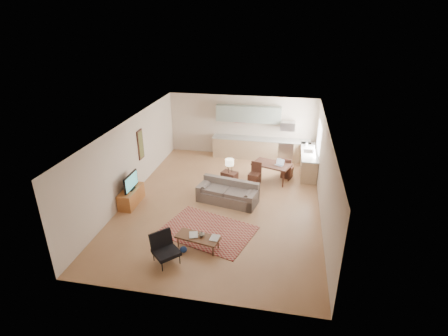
% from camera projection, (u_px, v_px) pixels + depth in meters
% --- Properties ---
extents(room, '(9.00, 9.00, 9.00)m').
position_uv_depth(room, '(222.00, 166.00, 11.44)').
color(room, '#996A45').
rests_on(room, ground).
extents(kitchen_counter_back, '(4.26, 0.64, 0.92)m').
position_uv_depth(kitchen_counter_back, '(261.00, 148.00, 15.39)').
color(kitchen_counter_back, tan).
rests_on(kitchen_counter_back, ground).
extents(kitchen_counter_right, '(0.64, 2.26, 0.92)m').
position_uv_depth(kitchen_counter_right, '(308.00, 162.00, 13.99)').
color(kitchen_counter_right, tan).
rests_on(kitchen_counter_right, ground).
extents(kitchen_range, '(0.62, 0.62, 0.90)m').
position_uv_depth(kitchen_range, '(286.00, 150.00, 15.21)').
color(kitchen_range, '#A5A8AD').
rests_on(kitchen_range, ground).
extents(kitchen_microwave, '(0.62, 0.40, 0.35)m').
position_uv_depth(kitchen_microwave, '(288.00, 126.00, 14.77)').
color(kitchen_microwave, '#A5A8AD').
rests_on(kitchen_microwave, room).
extents(upper_cabinets, '(2.80, 0.34, 0.70)m').
position_uv_depth(upper_cabinets, '(248.00, 114.00, 15.02)').
color(upper_cabinets, gray).
rests_on(upper_cabinets, room).
extents(window_right, '(0.02, 1.40, 1.05)m').
position_uv_depth(window_right, '(319.00, 137.00, 13.49)').
color(window_right, white).
rests_on(window_right, room).
extents(wall_art_left, '(0.06, 0.42, 1.10)m').
position_uv_depth(wall_art_left, '(141.00, 145.00, 12.71)').
color(wall_art_left, olive).
rests_on(wall_art_left, room).
extents(triptych, '(1.70, 0.04, 0.50)m').
position_uv_depth(triptych, '(240.00, 117.00, 15.30)').
color(triptych, beige).
rests_on(triptych, room).
extents(rug, '(3.04, 2.51, 0.02)m').
position_uv_depth(rug, '(208.00, 231.00, 10.41)').
color(rug, maroon).
rests_on(rug, floor).
extents(sofa, '(2.26, 1.34, 0.74)m').
position_uv_depth(sofa, '(228.00, 192.00, 11.85)').
color(sofa, '#6A5C55').
rests_on(sofa, floor).
extents(coffee_table, '(1.29, 0.72, 0.37)m').
position_uv_depth(coffee_table, '(198.00, 242.00, 9.60)').
color(coffee_table, '#51311D').
rests_on(coffee_table, floor).
extents(book_a, '(0.41, 0.45, 0.03)m').
position_uv_depth(book_a, '(189.00, 235.00, 9.57)').
color(book_a, maroon).
rests_on(book_a, coffee_table).
extents(book_b, '(0.30, 0.37, 0.02)m').
position_uv_depth(book_b, '(211.00, 237.00, 9.49)').
color(book_b, navy).
rests_on(book_b, coffee_table).
extents(vase, '(0.22, 0.22, 0.17)m').
position_uv_depth(vase, '(202.00, 234.00, 9.50)').
color(vase, black).
rests_on(vase, coffee_table).
extents(armchair, '(0.99, 0.99, 0.80)m').
position_uv_depth(armchair, '(166.00, 250.00, 8.95)').
color(armchair, black).
rests_on(armchair, floor).
extents(tv_credenza, '(0.46, 1.20, 0.56)m').
position_uv_depth(tv_credenza, '(131.00, 196.00, 11.77)').
color(tv_credenza, '#9A5528').
rests_on(tv_credenza, floor).
extents(tv, '(0.09, 0.93, 0.56)m').
position_uv_depth(tv, '(131.00, 182.00, 11.54)').
color(tv, black).
rests_on(tv, tv_credenza).
extents(console_table, '(0.65, 0.54, 0.65)m').
position_uv_depth(console_table, '(229.00, 180.00, 12.82)').
color(console_table, '#3A1F17').
rests_on(console_table, floor).
extents(table_lamp, '(0.39, 0.39, 0.52)m').
position_uv_depth(table_lamp, '(230.00, 166.00, 12.58)').
color(table_lamp, beige).
rests_on(table_lamp, console_table).
extents(dining_table, '(1.58, 1.22, 0.71)m').
position_uv_depth(dining_table, '(271.00, 172.00, 13.38)').
color(dining_table, '#3A1F17').
rests_on(dining_table, floor).
extents(dining_chair_near, '(0.50, 0.51, 0.86)m').
position_uv_depth(dining_chair_near, '(255.00, 174.00, 13.06)').
color(dining_chair_near, '#3A1F17').
rests_on(dining_chair_near, floor).
extents(dining_chair_far, '(0.51, 0.52, 0.84)m').
position_uv_depth(dining_chair_far, '(287.00, 167.00, 13.63)').
color(dining_chair_far, '#3A1F17').
rests_on(dining_chair_far, floor).
extents(laptop, '(0.36, 0.32, 0.22)m').
position_uv_depth(laptop, '(279.00, 163.00, 13.05)').
color(laptop, '#A5A8AD').
rests_on(laptop, dining_table).
extents(soap_bottle, '(0.09, 0.09, 0.19)m').
position_uv_depth(soap_bottle, '(307.00, 144.00, 14.33)').
color(soap_bottle, beige).
rests_on(soap_bottle, kitchen_counter_right).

